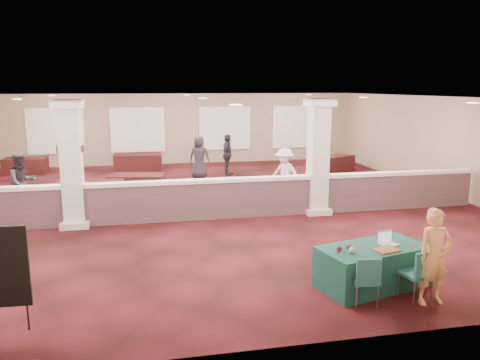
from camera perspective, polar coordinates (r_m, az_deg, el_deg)
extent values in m
plane|color=#491219|center=(14.17, -4.37, -3.07)|extent=(16.00, 16.00, 0.00)
cube|color=gray|center=(21.77, -7.08, 6.21)|extent=(16.00, 0.04, 3.20)
cube|color=gray|center=(6.17, 4.81, -6.84)|extent=(16.00, 0.04, 3.20)
cube|color=gray|center=(16.81, 23.77, 3.83)|extent=(0.04, 16.00, 3.20)
cube|color=white|center=(13.73, -4.57, 9.98)|extent=(16.00, 16.00, 0.02)
cube|color=#4E353B|center=(12.60, -3.55, -2.54)|extent=(15.60, 0.20, 1.00)
cube|color=white|center=(12.48, -3.58, -0.09)|extent=(15.60, 0.28, 0.10)
cube|color=silver|center=(12.41, -19.84, 1.77)|extent=(0.50, 0.50, 3.20)
cube|color=silver|center=(12.73, -19.38, -4.99)|extent=(0.70, 0.70, 0.16)
cube|color=silver|center=(12.27, -20.31, 8.69)|extent=(0.72, 0.72, 0.20)
cube|color=silver|center=(13.13, 9.48, 2.78)|extent=(0.50, 0.50, 3.20)
cube|color=silver|center=(13.44, 9.27, -3.64)|extent=(0.70, 0.70, 0.16)
cube|color=silver|center=(13.00, 9.70, 9.33)|extent=(0.72, 0.72, 0.20)
cylinder|color=brown|center=(12.40, -21.24, 3.53)|extent=(0.12, 0.12, 0.18)
cylinder|color=white|center=(12.40, -21.24, 3.53)|extent=(0.09, 0.09, 0.10)
cylinder|color=brown|center=(12.32, -18.67, 3.66)|extent=(0.12, 0.12, 0.18)
cylinder|color=white|center=(12.32, -18.67, 3.66)|extent=(0.09, 0.09, 0.10)
cube|color=#103D34|center=(8.79, 15.83, -10.11)|extent=(2.10, 1.40, 0.74)
cube|color=#215E61|center=(8.50, 20.65, -10.69)|extent=(0.52, 0.52, 0.06)
cube|color=#215E61|center=(8.28, 21.71, -9.57)|extent=(0.43, 0.12, 0.43)
cylinder|color=slate|center=(8.35, 20.43, -12.82)|extent=(0.03, 0.03, 0.41)
cylinder|color=slate|center=(8.59, 22.31, -12.28)|extent=(0.03, 0.03, 0.41)
cylinder|color=slate|center=(8.60, 18.77, -11.98)|extent=(0.03, 0.03, 0.41)
cylinder|color=slate|center=(8.83, 20.63, -11.49)|extent=(0.03, 0.03, 0.41)
cube|color=#215E61|center=(8.07, 14.88, -11.70)|extent=(0.47, 0.47, 0.06)
cube|color=#215E61|center=(7.82, 15.44, -10.68)|extent=(0.41, 0.10, 0.40)
cylinder|color=slate|center=(7.96, 14.00, -13.74)|extent=(0.02, 0.02, 0.39)
cylinder|color=slate|center=(8.07, 16.42, -13.51)|extent=(0.02, 0.02, 0.39)
cylinder|color=slate|center=(8.26, 13.23, -12.74)|extent=(0.02, 0.02, 0.39)
cylinder|color=slate|center=(8.37, 15.57, -12.54)|extent=(0.02, 0.02, 0.39)
cylinder|color=black|center=(7.57, -24.78, -11.00)|extent=(0.03, 0.03, 1.56)
imported|color=#FDAD6E|center=(8.31, 22.60, -8.63)|extent=(0.59, 0.40, 1.61)
cube|color=black|center=(14.37, -17.87, -1.79)|extent=(1.98, 1.07, 0.78)
cube|color=black|center=(15.59, -12.46, -0.63)|extent=(1.88, 1.16, 0.71)
cube|color=black|center=(16.45, 18.55, -0.38)|extent=(1.84, 1.18, 0.69)
cube|color=black|center=(20.94, -24.68, 1.56)|extent=(1.69, 0.91, 0.67)
cube|color=black|center=(19.89, -12.30, 2.03)|extent=(1.96, 1.07, 0.77)
cube|color=black|center=(19.95, 11.35, 1.95)|extent=(1.86, 1.39, 0.68)
imported|color=black|center=(14.49, -24.99, -0.30)|extent=(0.93, 0.88, 1.72)
imported|color=silver|center=(14.79, 5.46, 0.75)|extent=(1.05, 1.10, 1.63)
imported|color=black|center=(18.77, -1.55, 3.08)|extent=(0.81, 1.07, 1.64)
imported|color=black|center=(18.14, -4.97, 2.78)|extent=(0.92, 0.68, 1.66)
cube|color=#BCBCC0|center=(8.82, 17.69, -7.51)|extent=(0.38, 0.31, 0.02)
cube|color=#BCBCC0|center=(8.87, 17.23, -6.57)|extent=(0.33, 0.09, 0.22)
cube|color=silver|center=(8.87, 17.25, -6.67)|extent=(0.30, 0.08, 0.19)
cube|color=#B4511C|center=(8.52, 17.36, -8.14)|extent=(0.47, 0.39, 0.03)
sphere|color=beige|center=(8.23, 13.49, -8.31)|extent=(0.11, 0.11, 0.11)
sphere|color=maroon|center=(8.25, 11.99, -8.22)|extent=(0.10, 0.10, 0.10)
sphere|color=#55555A|center=(8.45, 13.08, -7.78)|extent=(0.11, 0.11, 0.11)
cube|color=red|center=(8.91, 20.41, -7.54)|extent=(0.13, 0.06, 0.01)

